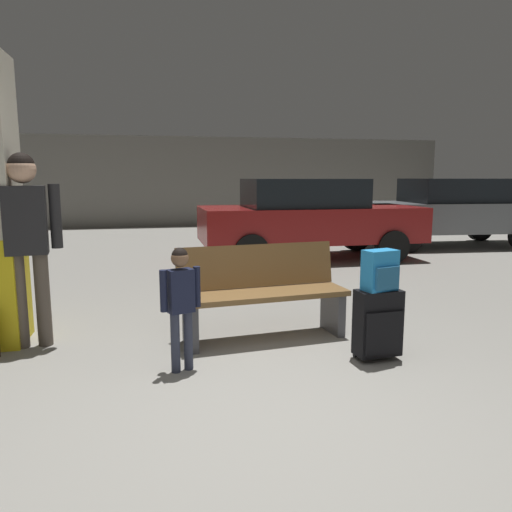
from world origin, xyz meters
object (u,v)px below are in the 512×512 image
Objects in this scene: bench at (262,292)px; suitcase at (378,323)px; backpack_bright at (380,271)px; adult at (26,229)px; parked_car_near at (308,217)px; child at (180,296)px; parked_car_side at (450,210)px.

bench is 2.73× the size of suitcase.
backpack_bright reaches higher than bench.
adult is at bearing 161.82° from suitcase.
suitcase is at bearing -101.42° from parked_car_near.
adult is (-2.94, 0.97, 0.76)m from suitcase.
child is at bearing -139.68° from bench.
parked_car_near is (1.04, 5.14, 0.03)m from backpack_bright.
backpack_bright is 0.34× the size of child.
parked_car_side is (4.70, 6.15, 0.03)m from backpack_bright.
suitcase is at bearing -3.41° from child.
backpack_bright is 0.19× the size of adult.
parked_car_near is at bearing 78.60° from backpack_bright.
adult is (-1.30, 0.87, 0.47)m from child.
bench is 1.15m from suitcase.
parked_car_side is (6.34, 6.05, 0.19)m from child.
parked_car_side reaches higher than bench.
parked_car_side is at bearing 52.61° from backpack_bright.
suitcase is 5.26m from parked_car_near.
backpack_bright is 3.11m from adult.
backpack_bright is 1.65m from child.
child reaches higher than backpack_bright.
suitcase is 0.34× the size of adult.
parked_car_near reaches higher than suitcase.
adult is (-2.11, 0.17, 0.64)m from bench.
suitcase is 1.67m from child.
child is 8.77m from parked_car_side.
child is at bearing -136.35° from parked_car_side.
backpack_bright is at bearing -101.40° from parked_car_near.
bench is 1.65× the size of child.
child is 1.63m from adult.
bench is at bearing -4.71° from adult.
backpack_bright is 5.24m from parked_car_near.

